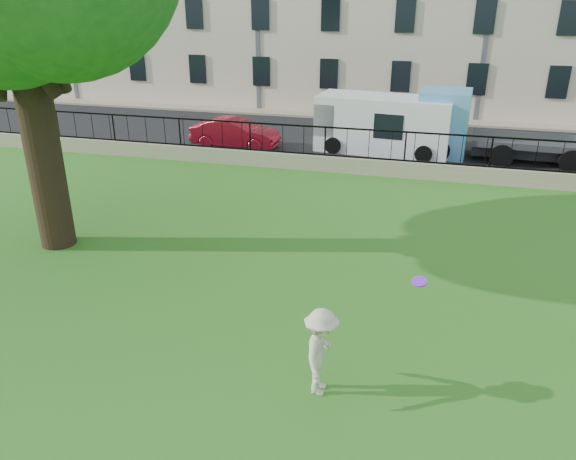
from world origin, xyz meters
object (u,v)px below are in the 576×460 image
(man, at_px, (321,352))
(frisbee, at_px, (419,282))
(red_sedan, at_px, (235,133))
(blue_truck, at_px, (499,127))
(white_van, at_px, (384,124))

(man, relative_size, frisbee, 5.99)
(red_sedan, distance_m, blue_truck, 11.07)
(frisbee, distance_m, red_sedan, 16.44)
(frisbee, relative_size, blue_truck, 0.04)
(blue_truck, bearing_deg, white_van, -176.18)
(man, relative_size, blue_truck, 0.25)
(white_van, bearing_deg, red_sedan, -165.17)
(man, xyz_separation_m, red_sedan, (-7.00, 15.14, -0.17))
(man, bearing_deg, red_sedan, 25.08)
(frisbee, bearing_deg, red_sedan, 121.21)
(man, height_order, red_sedan, man)
(man, bearing_deg, blue_truck, -13.66)
(man, relative_size, red_sedan, 0.42)
(red_sedan, distance_m, white_van, 6.46)
(frisbee, bearing_deg, man, -143.60)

